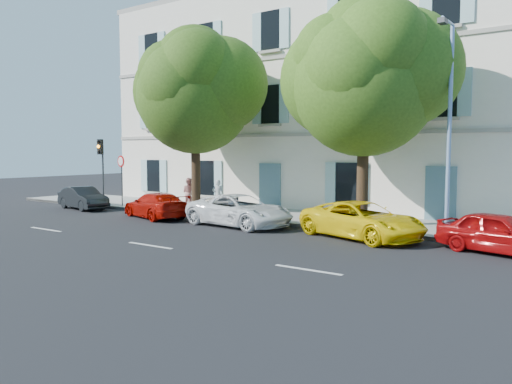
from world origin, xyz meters
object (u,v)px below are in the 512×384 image
Objects in this scene: traffic_light at (101,157)px; car_yellow_supercar at (362,220)px; car_dark_sedan at (83,198)px; pedestrian_b at (189,193)px; car_white_coupe at (239,210)px; pedestrian_a at (218,195)px; car_red_hatchback at (501,233)px; tree_left at (195,96)px; street_lamp at (449,117)px; tree_right at (364,85)px; road_sign at (121,170)px; car_red_coupe at (155,205)px.

car_yellow_supercar is at bearing -4.94° from traffic_light.
car_yellow_supercar reaches higher than car_dark_sedan.
pedestrian_b is (5.47, 1.31, -1.86)m from traffic_light.
pedestrian_a is at bearing 57.02° from car_white_coupe.
car_red_hatchback is 2.41× the size of pedestrian_a.
tree_left is 1.20× the size of street_lamp.
pedestrian_b reaches higher than car_white_coupe.
tree_right is at bearing 41.53° from car_yellow_supercar.
car_yellow_supercar is 4.59m from car_red_hatchback.
car_yellow_supercar is 11.20m from tree_left.
car_dark_sedan is 1.00× the size of traffic_light.
car_white_coupe is at bearing -8.17° from traffic_light.
car_white_coupe is at bearing -79.99° from car_dark_sedan.
car_white_coupe is 11.28m from traffic_light.
car_yellow_supercar is 0.65× the size of street_lamp.
road_sign is at bearing -20.08° from pedestrian_a.
tree_right is 3.69m from street_lamp.
pedestrian_a is 2.06m from pedestrian_b.
street_lamp is (7.99, 1.46, 3.66)m from car_white_coupe.
tree_right is 2.37× the size of traffic_light.
car_red_coupe is at bearing -166.67° from tree_right.
car_yellow_supercar is 5.46m from tree_right.
tree_left is (6.32, 2.07, 5.25)m from car_dark_sedan.
tree_right is at bearing 142.95° from pedestrian_a.
street_lamp reaches higher than car_red_coupe.
pedestrian_b is at bearing 173.96° from street_lamp.
street_lamp is at bearing -9.42° from tree_right.
pedestrian_b reaches higher than car_red_coupe.
tree_right reaches higher than pedestrian_b.
car_red_hatchback is at bearing -83.87° from car_white_coupe.
car_red_coupe is 1.10× the size of car_red_hatchback.
traffic_light is at bearing -178.36° from tree_right.
road_sign reaches higher than car_white_coupe.
tree_right is 5.54× the size of pedestrian_a.
street_lamp is (12.30, -0.67, -1.54)m from tree_left.
road_sign is at bearing -178.30° from tree_right.
pedestrian_b is (-10.90, 2.73, 0.29)m from car_yellow_supercar.
tree_left reaches higher than street_lamp.
tree_left is at bearing 144.50° from pedestrian_b.
car_yellow_supercar reaches higher than car_red_coupe.
tree_left is 5.64× the size of pedestrian_a.
car_white_coupe is 3.00× the size of pedestrian_b.
road_sign is (1.66, 0.03, -0.66)m from traffic_light.
car_yellow_supercar is 0.55× the size of tree_right.
tree_right is 3.15× the size of road_sign.
street_lamp is at bearing 171.01° from pedestrian_b.
car_yellow_supercar is at bearing -5.62° from road_sign.
car_red_coupe is 5.11m from road_sign.
car_yellow_supercar is at bearing -79.30° from car_dark_sedan.
traffic_light is at bearing -178.94° from road_sign.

